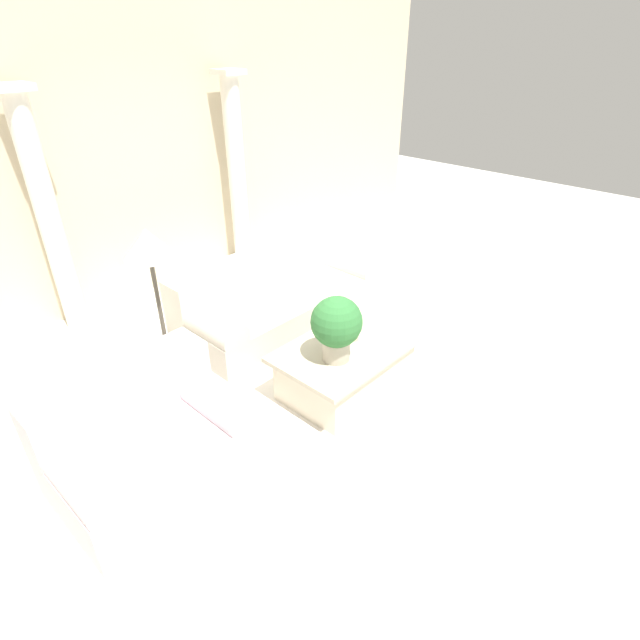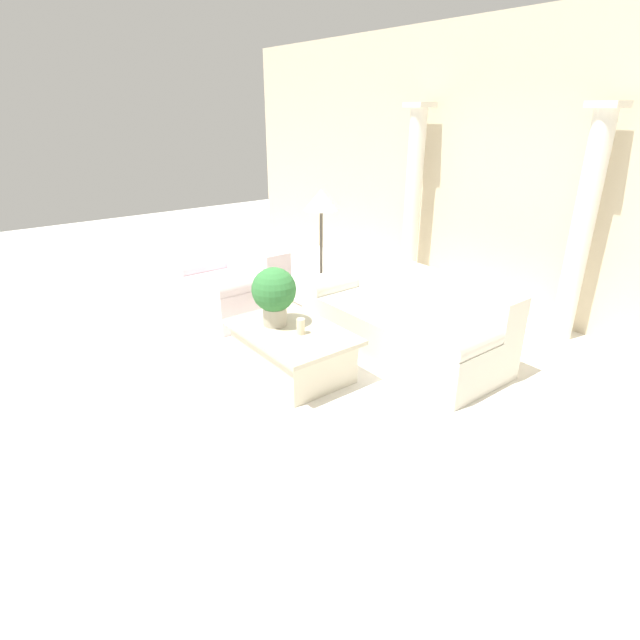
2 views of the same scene
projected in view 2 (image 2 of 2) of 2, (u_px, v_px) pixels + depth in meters
ground_plane at (313, 358)px, 4.87m from camera, size 16.00×16.00×0.00m
wall_back at (499, 169)px, 5.74m from camera, size 10.00×0.06×3.20m
sofa_long at (405, 320)px, 4.93m from camera, size 2.10×0.89×0.78m
loveseat at (235, 284)px, 5.89m from camera, size 1.22×0.89×0.78m
coffee_table at (292, 350)px, 4.55m from camera, size 1.18×0.78×0.43m
potted_plant at (274, 293)px, 4.45m from camera, size 0.40×0.40×0.54m
pillar_candle at (301, 326)px, 4.36m from camera, size 0.07×0.07×0.14m
floor_lamp at (321, 208)px, 5.50m from camera, size 0.38×0.38×1.44m
column_left at (413, 197)px, 6.49m from camera, size 0.29×0.29×2.31m
column_right at (582, 227)px, 4.87m from camera, size 0.29×0.29×2.31m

